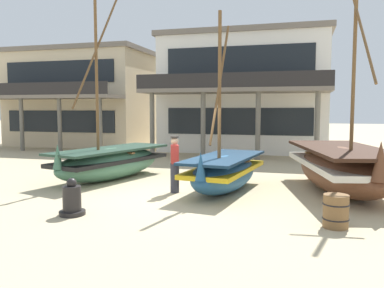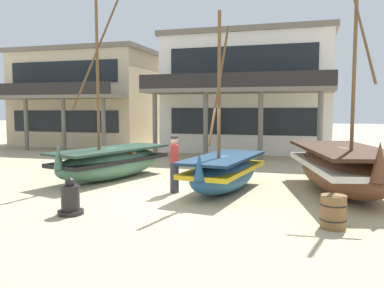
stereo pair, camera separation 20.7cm
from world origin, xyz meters
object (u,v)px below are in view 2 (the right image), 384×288
at_px(fishing_boat_centre_large, 343,168).
at_px(fishing_boat_far_right, 111,162).
at_px(harbor_building_annex, 88,98).
at_px(harbor_building_main, 250,93).
at_px(fisherman_by_hull, 174,165).
at_px(wooden_barrel, 333,212).
at_px(fishing_boat_near_left, 224,171).
at_px(capstan_winch, 70,200).

bearing_deg(fishing_boat_centre_large, fishing_boat_far_right, 178.83).
relative_size(fishing_boat_centre_large, harbor_building_annex, 0.78).
xyz_separation_m(fishing_boat_far_right, harbor_building_main, (3.13, 11.93, 2.83)).
relative_size(fishing_boat_centre_large, fisherman_by_hull, 4.35).
bearing_deg(fishing_boat_far_right, fishing_boat_centre_large, -1.17).
xyz_separation_m(wooden_barrel, harbor_building_main, (-4.06, 15.82, 3.10)).
xyz_separation_m(fishing_boat_centre_large, harbor_building_annex, (-15.90, 12.26, 2.50)).
distance_m(fishing_boat_centre_large, harbor_building_main, 13.19).
bearing_deg(harbor_building_annex, fisherman_by_hull, -50.76).
height_order(fishing_boat_near_left, fishing_boat_centre_large, fishing_boat_centre_large).
xyz_separation_m(capstan_winch, harbor_building_annex, (-9.55, 16.60, 2.91)).
distance_m(fisherman_by_hull, harbor_building_main, 13.68).
bearing_deg(fishing_boat_far_right, capstan_winch, -73.58).
distance_m(fishing_boat_centre_large, fisherman_by_hull, 4.97).
bearing_deg(wooden_barrel, fishing_boat_far_right, 151.64).
xyz_separation_m(capstan_winch, harbor_building_main, (1.81, 16.42, 3.11)).
distance_m(fishing_boat_centre_large, capstan_winch, 7.69).
bearing_deg(harbor_building_annex, fishing_boat_near_left, -46.15).
xyz_separation_m(fisherman_by_hull, capstan_winch, (-1.56, -2.99, -0.49)).
relative_size(capstan_winch, harbor_building_annex, 0.09).
bearing_deg(fisherman_by_hull, fishing_boat_far_right, 152.56).
bearing_deg(harbor_building_main, fishing_boat_near_left, -85.00).
relative_size(fisherman_by_hull, wooden_barrel, 2.41).
height_order(harbor_building_main, harbor_building_annex, harbor_building_main).
bearing_deg(fisherman_by_hull, harbor_building_annex, 129.24).
distance_m(fishing_boat_near_left, wooden_barrel, 4.21).
bearing_deg(capstan_winch, fishing_boat_centre_large, 34.33).
xyz_separation_m(fishing_boat_centre_large, fishing_boat_far_right, (-7.67, 0.16, -0.13)).
bearing_deg(harbor_building_annex, harbor_building_main, -0.88).
relative_size(fisherman_by_hull, harbor_building_annex, 0.18).
distance_m(fishing_boat_near_left, fishing_boat_centre_large, 3.49).
bearing_deg(harbor_building_main, capstan_winch, -96.29).
distance_m(capstan_winch, harbor_building_annex, 19.37).
height_order(fishing_boat_far_right, fisherman_by_hull, fishing_boat_far_right).
height_order(wooden_barrel, harbor_building_main, harbor_building_main).
height_order(fisherman_by_hull, capstan_winch, fisherman_by_hull).
height_order(fishing_boat_near_left, wooden_barrel, fishing_boat_near_left).
distance_m(fishing_boat_near_left, fishing_boat_far_right, 4.35).
relative_size(fishing_boat_centre_large, fishing_boat_far_right, 1.15).
bearing_deg(fishing_boat_near_left, wooden_barrel, -45.49).
distance_m(fishing_boat_far_right, harbor_building_annex, 14.87).
bearing_deg(fishing_boat_centre_large, fishing_boat_near_left, -167.85).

